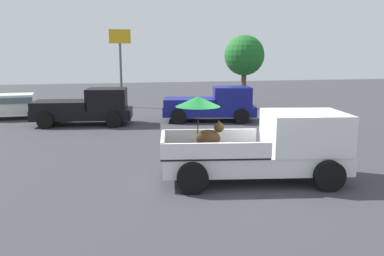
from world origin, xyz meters
name	(u,v)px	position (x,y,z in m)	size (l,w,h in m)	color
ground_plane	(253,180)	(0.00, 0.00, 0.00)	(80.00, 80.00, 0.00)	#38383D
pickup_truck_main	(269,146)	(0.41, -0.05, 0.97)	(5.30, 2.95, 2.31)	black
pickup_truck_red	(87,107)	(-4.72, 10.25, 0.87)	(5.01, 2.69, 1.80)	black
pickup_truck_far	(213,104)	(1.70, 9.90, 0.87)	(5.07, 2.96, 1.80)	black
parked_sedan_near	(12,105)	(-8.76, 13.17, 0.74)	(4.43, 2.26, 1.33)	black
motel_sign	(120,53)	(-2.65, 16.82, 3.57)	(1.40, 0.16, 5.08)	#59595B
tree_by_lot	(244,56)	(5.02, 14.21, 3.38)	(2.56, 2.56, 4.69)	brown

